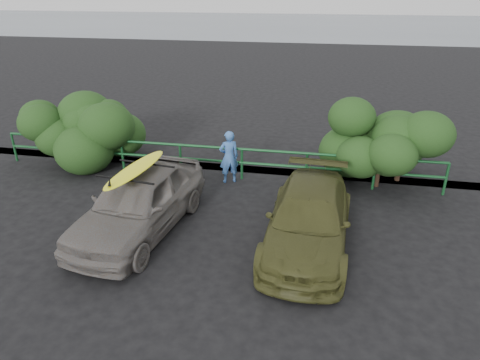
% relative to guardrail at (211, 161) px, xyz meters
% --- Properties ---
extents(ground, '(80.00, 80.00, 0.00)m').
position_rel_guardrail_xyz_m(ground, '(0.00, -5.00, -0.52)').
color(ground, black).
extents(ocean, '(200.00, 200.00, 0.00)m').
position_rel_guardrail_xyz_m(ocean, '(0.00, 55.00, -0.52)').
color(ocean, slate).
rests_on(ocean, ground).
extents(guardrail, '(14.00, 0.08, 1.04)m').
position_rel_guardrail_xyz_m(guardrail, '(0.00, 0.00, 0.00)').
color(guardrail, '#164F25').
rests_on(guardrail, ground).
extents(shrub_left, '(3.20, 2.40, 2.06)m').
position_rel_guardrail_xyz_m(shrub_left, '(-4.80, 0.40, 0.51)').
color(shrub_left, '#234619').
rests_on(shrub_left, ground).
extents(shrub_right, '(3.20, 2.40, 2.33)m').
position_rel_guardrail_xyz_m(shrub_right, '(5.00, 0.50, 0.65)').
color(shrub_right, '#234619').
rests_on(shrub_right, ground).
extents(sedan, '(2.43, 4.81, 1.57)m').
position_rel_guardrail_xyz_m(sedan, '(-0.89, -3.51, 0.27)').
color(sedan, slate).
rests_on(sedan, ground).
extents(olive_vehicle, '(2.12, 4.69, 1.33)m').
position_rel_guardrail_xyz_m(olive_vehicle, '(3.22, -3.37, 0.15)').
color(olive_vehicle, '#45461F').
rests_on(olive_vehicle, ground).
extents(man, '(0.71, 0.61, 1.65)m').
position_rel_guardrail_xyz_m(man, '(0.65, -0.28, 0.31)').
color(man, '#3E6FBB').
rests_on(man, ground).
extents(roof_rack, '(1.63, 1.24, 0.05)m').
position_rel_guardrail_xyz_m(roof_rack, '(-0.89, -3.51, 1.08)').
color(roof_rack, black).
rests_on(roof_rack, sedan).
extents(surfboard, '(0.84, 2.58, 0.08)m').
position_rel_guardrail_xyz_m(surfboard, '(-0.89, -3.51, 1.14)').
color(surfboard, '#FDFF1A').
rests_on(surfboard, roof_rack).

